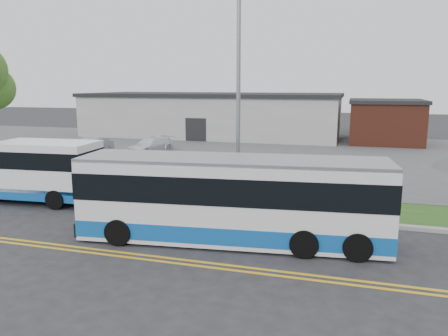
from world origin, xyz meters
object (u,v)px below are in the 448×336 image
(streetlight_near, at_px, (238,84))
(parked_car_b, at_px, (150,145))
(shuttle_bus, at_px, (34,169))
(transit_bus, at_px, (232,199))
(parked_car_a, at_px, (90,147))
(pedestrian, at_px, (148,178))

(streetlight_near, distance_m, parked_car_b, 15.82)
(shuttle_bus, xyz_separation_m, transit_bus, (9.92, -2.45, -0.01))
(shuttle_bus, xyz_separation_m, parked_car_a, (-4.54, 11.20, -0.69))
(shuttle_bus, height_order, parked_car_b, shuttle_bus)
(parked_car_a, relative_size, parked_car_b, 0.98)
(transit_bus, distance_m, parked_car_b, 19.39)
(pedestrian, bearing_deg, shuttle_bus, -14.69)
(streetlight_near, relative_size, pedestrian, 4.72)
(parked_car_a, bearing_deg, pedestrian, -39.11)
(streetlight_near, relative_size, shuttle_bus, 1.31)
(shuttle_bus, distance_m, parked_car_a, 12.10)
(shuttle_bus, bearing_deg, parked_car_b, 89.34)
(parked_car_b, bearing_deg, transit_bus, -38.43)
(parked_car_a, bearing_deg, shuttle_bus, -60.89)
(pedestrian, xyz_separation_m, parked_car_b, (-5.90, 12.38, -0.42))
(streetlight_near, xyz_separation_m, parked_car_a, (-13.46, 9.12, -4.48))
(streetlight_near, relative_size, transit_bus, 0.91)
(streetlight_near, xyz_separation_m, transit_bus, (0.99, -4.53, -3.80))
(parked_car_b, bearing_deg, shuttle_bus, -68.61)
(streetlight_near, distance_m, transit_bus, 5.99)
(streetlight_near, bearing_deg, parked_car_b, 130.35)
(parked_car_b, bearing_deg, streetlight_near, -31.99)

